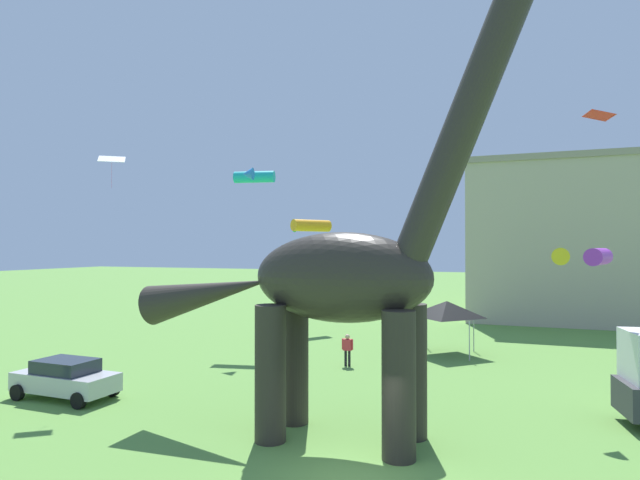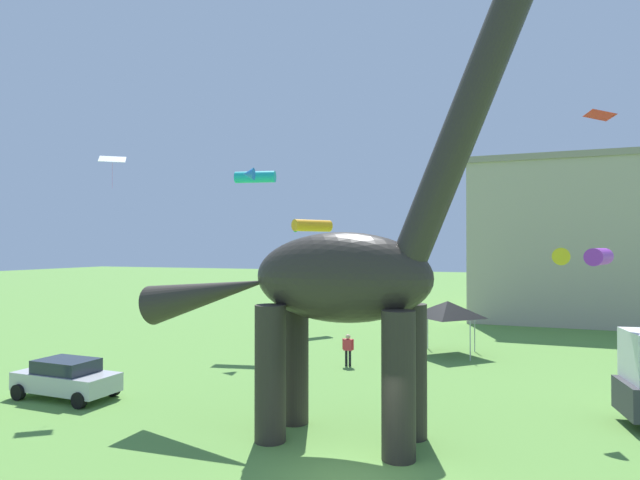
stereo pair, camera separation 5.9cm
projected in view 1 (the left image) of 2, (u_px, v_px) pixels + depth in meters
name	position (u px, v px, depth m)	size (l,w,h in m)	color
dinosaur_sculpture	(339.00, 277.00, 16.94)	(13.47, 2.85, 14.08)	#2D2823
parked_sedan_left	(66.00, 378.00, 21.42)	(4.25, 2.02, 1.55)	#B7B7BC
person_vendor_side	(347.00, 347.00, 27.24)	(0.60, 0.27, 1.61)	black
festival_canopy_tent	(447.00, 309.00, 30.28)	(3.15, 3.15, 3.00)	#B2B2B7
kite_mid_center	(599.00, 115.00, 22.01)	(1.17, 1.43, 0.25)	red
kite_high_left	(253.00, 176.00, 33.43)	(2.66, 2.42, 0.75)	#19B2B7
kite_near_low	(591.00, 257.00, 18.76)	(2.09, 2.22, 0.63)	purple
kite_high_right	(309.00, 226.00, 40.31)	(3.28, 3.11, 0.92)	orange
kite_mid_left	(112.00, 159.00, 23.66)	(1.36, 1.30, 1.47)	white
background_building_block	(597.00, 240.00, 45.09)	(20.67, 13.45, 13.21)	#B7A893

